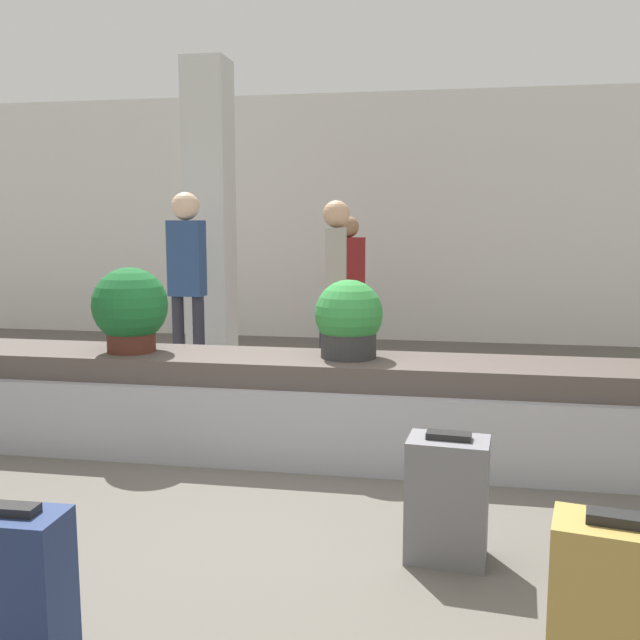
{
  "coord_description": "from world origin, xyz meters",
  "views": [
    {
      "loc": [
        0.82,
        -3.34,
        1.57
      ],
      "look_at": [
        0.0,
        1.25,
        0.92
      ],
      "focal_mm": 40.0,
      "sensor_mm": 36.0,
      "label": 1
    }
  ],
  "objects": [
    {
      "name": "suitcase_1",
      "position": [
        0.85,
        -0.14,
        0.29
      ],
      "size": [
        0.39,
        0.28,
        0.61
      ],
      "rotation": [
        0.0,
        0.0,
        -0.1
      ],
      "color": "slate",
      "rests_on": "ground_plane"
    },
    {
      "name": "pillar",
      "position": [
        -1.64,
        3.85,
        1.6
      ],
      "size": [
        0.44,
        0.44,
        3.2
      ],
      "color": "silver",
      "rests_on": "ground_plane"
    },
    {
      "name": "potted_plant_2",
      "position": [
        0.19,
        1.28,
        0.92
      ],
      "size": [
        0.45,
        0.45,
        0.52
      ],
      "color": "#2D2D2D",
      "rests_on": "carousel"
    },
    {
      "name": "traveler_0",
      "position": [
        -1.55,
        2.92,
        1.11
      ],
      "size": [
        0.33,
        0.26,
        1.83
      ],
      "rotation": [
        0.0,
        0.0,
        3.09
      ],
      "color": "#282833",
      "rests_on": "ground_plane"
    },
    {
      "name": "potted_plant_1",
      "position": [
        -1.33,
        1.22,
        0.96
      ],
      "size": [
        0.52,
        0.52,
        0.59
      ],
      "color": "#4C2319",
      "rests_on": "carousel"
    },
    {
      "name": "traveler_1",
      "position": [
        -0.24,
        4.36,
        0.96
      ],
      "size": [
        0.36,
        0.27,
        1.62
      ],
      "rotation": [
        0.0,
        0.0,
        -0.33
      ],
      "color": "#282833",
      "rests_on": "ground_plane"
    },
    {
      "name": "carousel",
      "position": [
        0.0,
        1.25,
        0.32
      ],
      "size": [
        7.29,
        0.8,
        0.67
      ],
      "color": "#9E9EA3",
      "rests_on": "ground_plane"
    },
    {
      "name": "suitcase_2",
      "position": [
        -0.55,
        -1.36,
        0.32
      ],
      "size": [
        0.36,
        0.22,
        0.66
      ],
      "rotation": [
        0.0,
        0.0,
        0.02
      ],
      "color": "navy",
      "rests_on": "ground_plane"
    },
    {
      "name": "back_wall",
      "position": [
        0.0,
        6.04,
        1.6
      ],
      "size": [
        18.0,
        0.06,
        3.2
      ],
      "color": "silver",
      "rests_on": "ground_plane"
    },
    {
      "name": "traveler_2",
      "position": [
        -0.17,
        3.04,
        1.06
      ],
      "size": [
        0.31,
        0.34,
        1.75
      ],
      "rotation": [
        0.0,
        0.0,
        -1.45
      ],
      "color": "#282833",
      "rests_on": "ground_plane"
    },
    {
      "name": "ground_plane",
      "position": [
        0.0,
        0.0,
        0.0
      ],
      "size": [
        18.0,
        18.0,
        0.0
      ],
      "primitive_type": "plane",
      "color": "#59544C"
    }
  ]
}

